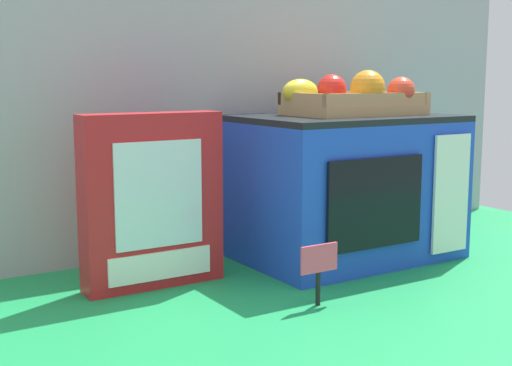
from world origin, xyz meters
The scene contains 6 objects.
ground_plane centered at (0.00, 0.00, 0.00)m, with size 1.70×1.70×0.00m, color #198C47.
display_back_panel centered at (0.00, 0.21, 0.28)m, with size 1.61×0.03×0.57m, color #A0A3A8.
toy_microwave centered at (0.16, 0.00, 0.14)m, with size 0.42×0.30×0.29m.
food_groups_crate centered at (0.18, 0.00, 0.32)m, with size 0.27×0.16×0.09m.
cookie_set_box centered at (-0.25, 0.01, 0.15)m, with size 0.25×0.06×0.30m.
price_sign centered at (-0.07, -0.23, 0.07)m, with size 0.07×0.01×0.10m.
Camera 1 is at (-0.72, -1.07, 0.36)m, focal length 48.40 mm.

